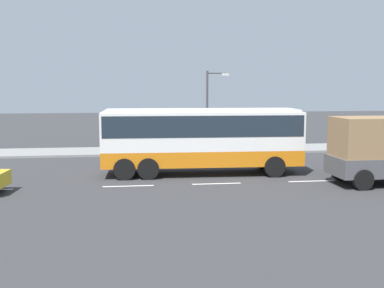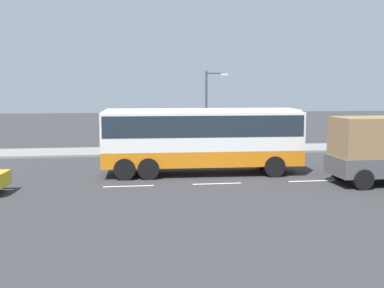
{
  "view_description": "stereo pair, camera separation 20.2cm",
  "coord_description": "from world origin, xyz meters",
  "px_view_note": "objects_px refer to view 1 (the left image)",
  "views": [
    {
      "loc": [
        -4.3,
        -24.87,
        4.73
      ],
      "look_at": [
        -1.06,
        -0.1,
        1.65
      ],
      "focal_mm": 44.16,
      "sensor_mm": 36.0,
      "label": 1
    },
    {
      "loc": [
        -4.5,
        -24.84,
        4.73
      ],
      "look_at": [
        -1.06,
        -0.1,
        1.65
      ],
      "focal_mm": 44.16,
      "sensor_mm": 36.0,
      "label": 2
    }
  ],
  "objects_px": {
    "pedestrian_near_curb": "(241,136)",
    "pedestrian_at_crossing": "(220,135)",
    "coach_bus": "(202,134)",
    "street_lamp": "(210,105)"
  },
  "relations": [
    {
      "from": "coach_bus",
      "to": "street_lamp",
      "type": "bearing_deg",
      "value": 79.26
    },
    {
      "from": "street_lamp",
      "to": "coach_bus",
      "type": "bearing_deg",
      "value": -102.65
    },
    {
      "from": "coach_bus",
      "to": "pedestrian_at_crossing",
      "type": "xyz_separation_m",
      "value": [
        2.72,
        8.97,
        -1.02
      ]
    },
    {
      "from": "pedestrian_near_curb",
      "to": "pedestrian_at_crossing",
      "type": "height_order",
      "value": "pedestrian_at_crossing"
    },
    {
      "from": "pedestrian_near_curb",
      "to": "street_lamp",
      "type": "height_order",
      "value": "street_lamp"
    },
    {
      "from": "pedestrian_at_crossing",
      "to": "street_lamp",
      "type": "xyz_separation_m",
      "value": [
        -1.02,
        -1.4,
        2.27
      ]
    },
    {
      "from": "pedestrian_near_curb",
      "to": "pedestrian_at_crossing",
      "type": "relative_size",
      "value": 0.97
    },
    {
      "from": "coach_bus",
      "to": "pedestrian_at_crossing",
      "type": "bearing_deg",
      "value": 75.03
    },
    {
      "from": "coach_bus",
      "to": "pedestrian_near_curb",
      "type": "height_order",
      "value": "coach_bus"
    },
    {
      "from": "pedestrian_at_crossing",
      "to": "street_lamp",
      "type": "relative_size",
      "value": 0.31
    }
  ]
}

